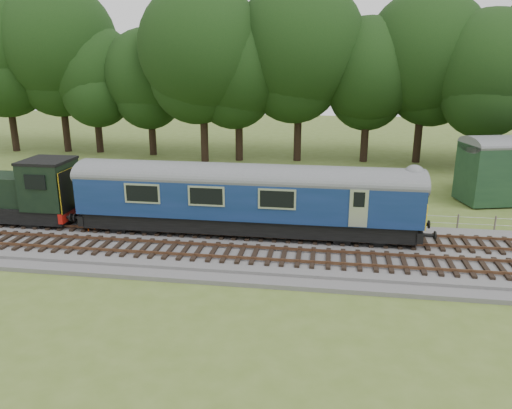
# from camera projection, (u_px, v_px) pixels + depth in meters

# --- Properties ---
(ground) EXTENTS (120.00, 120.00, 0.00)m
(ground) POSITION_uv_depth(u_px,v_px,m) (273.00, 251.00, 25.56)
(ground) COLOR #516625
(ground) RESTS_ON ground
(ballast) EXTENTS (70.00, 7.00, 0.35)m
(ballast) POSITION_uv_depth(u_px,v_px,m) (273.00, 247.00, 25.51)
(ballast) COLOR #4C4C4F
(ballast) RESTS_ON ground
(track_north) EXTENTS (67.20, 2.40, 0.21)m
(track_north) POSITION_uv_depth(u_px,v_px,m) (276.00, 234.00, 26.76)
(track_north) COLOR black
(track_north) RESTS_ON ballast
(track_south) EXTENTS (67.20, 2.40, 0.21)m
(track_south) POSITION_uv_depth(u_px,v_px,m) (269.00, 255.00, 23.92)
(track_south) COLOR black
(track_south) RESTS_ON ballast
(fence) EXTENTS (64.00, 0.12, 1.00)m
(fence) POSITION_uv_depth(u_px,v_px,m) (282.00, 223.00, 29.82)
(fence) COLOR #6B6054
(fence) RESTS_ON ground
(tree_line) EXTENTS (70.00, 8.00, 18.00)m
(tree_line) POSITION_uv_depth(u_px,v_px,m) (301.00, 163.00, 46.39)
(tree_line) COLOR black
(tree_line) RESTS_ON ground
(dmu_railcar) EXTENTS (18.05, 2.86, 3.88)m
(dmu_railcar) POSITION_uv_depth(u_px,v_px,m) (246.00, 193.00, 26.36)
(dmu_railcar) COLOR black
(dmu_railcar) RESTS_ON ground
(shunter_loco) EXTENTS (8.92, 2.60, 3.38)m
(shunter_loco) POSITION_uv_depth(u_px,v_px,m) (7.00, 194.00, 28.53)
(shunter_loco) COLOR black
(shunter_loco) RESTS_ON ground
(worker) EXTENTS (0.80, 0.67, 1.85)m
(worker) POSITION_uv_depth(u_px,v_px,m) (90.00, 214.00, 27.17)
(worker) COLOR #F5490C
(worker) RESTS_ON ballast
(shed) EXTENTS (4.22, 4.22, 2.75)m
(shed) POSITION_uv_depth(u_px,v_px,m) (500.00, 175.00, 35.43)
(shed) COLOR #16311E
(shed) RESTS_ON ground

